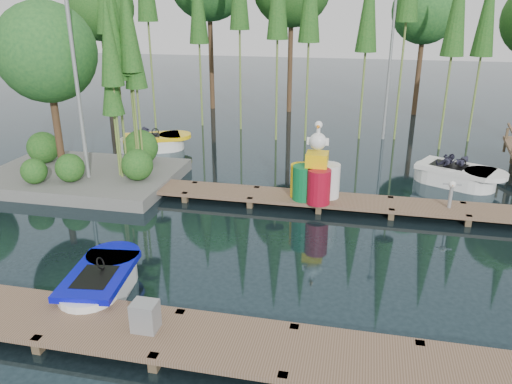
% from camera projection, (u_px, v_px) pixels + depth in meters
% --- Properties ---
extents(ground_plane, '(90.00, 90.00, 0.00)m').
position_uv_depth(ground_plane, '(233.00, 237.00, 12.94)').
color(ground_plane, '#1B2C33').
extents(near_dock, '(18.00, 1.50, 0.50)m').
position_uv_depth(near_dock, '(168.00, 335.00, 8.75)').
color(near_dock, brown).
rests_on(near_dock, ground).
extents(far_dock, '(15.00, 1.20, 0.50)m').
position_uv_depth(far_dock, '(286.00, 197.00, 14.94)').
color(far_dock, brown).
rests_on(far_dock, ground).
extents(island, '(6.20, 4.20, 6.75)m').
position_uv_depth(island, '(68.00, 86.00, 16.06)').
color(island, slate).
rests_on(island, ground).
extents(lamp_island, '(0.30, 0.30, 7.25)m').
position_uv_depth(lamp_island, '(73.00, 54.00, 14.79)').
color(lamp_island, gray).
rests_on(lamp_island, ground).
extents(lamp_rear, '(0.30, 0.30, 7.25)m').
position_uv_depth(lamp_rear, '(392.00, 39.00, 20.67)').
color(lamp_rear, gray).
rests_on(lamp_rear, ground).
extents(boat_blue, '(1.47, 2.69, 0.86)m').
position_uv_depth(boat_blue, '(101.00, 283.00, 10.34)').
color(boat_blue, white).
rests_on(boat_blue, ground).
extents(boat_yellow_far, '(3.19, 2.43, 1.46)m').
position_uv_depth(boat_yellow_far, '(153.00, 142.00, 20.46)').
color(boat_yellow_far, white).
rests_on(boat_yellow_far, ground).
extents(boat_white_far, '(3.25, 2.54, 1.40)m').
position_uv_depth(boat_white_far, '(456.00, 175.00, 16.57)').
color(boat_white_far, white).
rests_on(boat_white_far, ground).
extents(utility_cabinet, '(0.44, 0.37, 0.54)m').
position_uv_depth(utility_cabinet, '(145.00, 316.00, 8.71)').
color(utility_cabinet, gray).
rests_on(utility_cabinet, near_dock).
extents(yellow_barrel, '(0.65, 0.65, 0.98)m').
position_uv_depth(yellow_barrel, '(301.00, 181.00, 14.66)').
color(yellow_barrel, yellow).
rests_on(yellow_barrel, far_dock).
extents(drum_cluster, '(1.34, 1.23, 2.31)m').
position_uv_depth(drum_cluster, '(317.00, 177.00, 14.35)').
color(drum_cluster, '#0B6631').
rests_on(drum_cluster, far_dock).
extents(seagull_post, '(0.49, 0.27, 0.79)m').
position_uv_depth(seagull_post, '(451.00, 190.00, 13.81)').
color(seagull_post, gray).
rests_on(seagull_post, far_dock).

